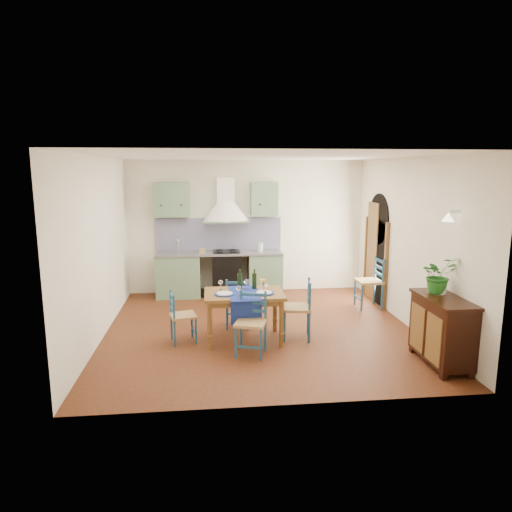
# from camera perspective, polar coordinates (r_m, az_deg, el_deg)

# --- Properties ---
(floor) EXTENTS (5.00, 5.00, 0.00)m
(floor) POSITION_cam_1_polar(r_m,az_deg,el_deg) (7.64, 0.49, -9.12)
(floor) COLOR #3F1D0D
(floor) RESTS_ON ground
(back_wall) EXTENTS (5.00, 0.96, 2.80)m
(back_wall) POSITION_cam_1_polar(r_m,az_deg,el_deg) (9.57, -3.86, 1.39)
(back_wall) COLOR white
(back_wall) RESTS_ON ground
(right_wall) EXTENTS (0.26, 5.00, 2.80)m
(right_wall) POSITION_cam_1_polar(r_m,az_deg,el_deg) (8.23, 17.82, 1.41)
(right_wall) COLOR white
(right_wall) RESTS_ON ground
(left_wall) EXTENTS (0.04, 5.00, 2.80)m
(left_wall) POSITION_cam_1_polar(r_m,az_deg,el_deg) (7.44, -19.01, 0.89)
(left_wall) COLOR white
(left_wall) RESTS_ON ground
(ceiling) EXTENTS (5.00, 5.00, 0.01)m
(ceiling) POSITION_cam_1_polar(r_m,az_deg,el_deg) (7.20, 0.53, 12.40)
(ceiling) COLOR white
(ceiling) RESTS_ON back_wall
(dining_table) EXTENTS (1.19, 0.90, 1.08)m
(dining_table) POSITION_cam_1_polar(r_m,az_deg,el_deg) (6.97, -1.47, -5.28)
(dining_table) COLOR brown
(dining_table) RESTS_ON ground
(chair_near) EXTENTS (0.52, 0.52, 0.89)m
(chair_near) POSITION_cam_1_polar(r_m,az_deg,el_deg) (6.52, -0.60, -8.35)
(chair_near) COLOR navy
(chair_near) RESTS_ON ground
(chair_far) EXTENTS (0.43, 0.43, 0.86)m
(chair_far) POSITION_cam_1_polar(r_m,az_deg,el_deg) (7.60, -2.34, -5.73)
(chair_far) COLOR navy
(chair_far) RESTS_ON ground
(chair_left) EXTENTS (0.44, 0.44, 0.79)m
(chair_left) POSITION_cam_1_polar(r_m,az_deg,el_deg) (7.05, -9.32, -7.45)
(chair_left) COLOR navy
(chair_left) RESTS_ON ground
(chair_right) EXTENTS (0.51, 0.51, 0.93)m
(chair_right) POSITION_cam_1_polar(r_m,az_deg,el_deg) (7.14, 5.39, -6.53)
(chair_right) COLOR navy
(chair_right) RESTS_ON ground
(chair_spare) EXTENTS (0.46, 0.46, 0.97)m
(chair_spare) POSITION_cam_1_polar(r_m,az_deg,el_deg) (8.95, 14.13, -3.14)
(chair_spare) COLOR navy
(chair_spare) RESTS_ON ground
(sideboard) EXTENTS (0.50, 1.05, 0.94)m
(sideboard) POSITION_cam_1_polar(r_m,az_deg,el_deg) (6.65, 22.20, -8.37)
(sideboard) COLOR black
(sideboard) RESTS_ON ground
(potted_plant) EXTENTS (0.53, 0.48, 0.50)m
(potted_plant) POSITION_cam_1_polar(r_m,az_deg,el_deg) (6.68, 21.83, -2.21)
(potted_plant) COLOR #1E621E
(potted_plant) RESTS_ON sideboard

